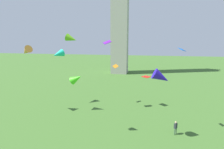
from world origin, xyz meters
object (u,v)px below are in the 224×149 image
object	(u,v)px
kite_flying_7	(76,79)
kite_flying_8	(58,54)
kite_flying_0	(107,42)
kite_flying_6	(26,51)
kite_flying_1	(182,49)
kite_flying_5	(116,66)
kite_flying_10	(146,77)
kite_flying_3	(161,77)
kite_flying_4	(72,39)
person_0	(176,127)

from	to	relation	value
kite_flying_7	kite_flying_8	world-z (taller)	kite_flying_8
kite_flying_0	kite_flying_7	xyz separation A→B (m)	(-4.42, -1.56, -5.39)
kite_flying_6	kite_flying_8	xyz separation A→B (m)	(2.86, 4.04, -0.73)
kite_flying_7	kite_flying_8	xyz separation A→B (m)	(-3.96, 2.38, 3.41)
kite_flying_1	kite_flying_5	size ratio (longest dim) A/B	0.97
kite_flying_0	kite_flying_10	world-z (taller)	kite_flying_0
kite_flying_0	kite_flying_5	size ratio (longest dim) A/B	1.32
kite_flying_5	kite_flying_7	world-z (taller)	kite_flying_5
kite_flying_3	kite_flying_10	size ratio (longest dim) A/B	1.39
kite_flying_1	kite_flying_3	distance (m)	4.47
kite_flying_1	kite_flying_4	size ratio (longest dim) A/B	0.74
kite_flying_0	person_0	bearing A→B (deg)	-62.25
kite_flying_7	kite_flying_10	distance (m)	11.02
kite_flying_3	kite_flying_10	distance (m)	10.26
kite_flying_7	kite_flying_10	world-z (taller)	kite_flying_7
kite_flying_6	kite_flying_7	bearing A→B (deg)	130.44
kite_flying_6	kite_flying_8	size ratio (longest dim) A/B	0.97
kite_flying_7	kite_flying_3	bearing A→B (deg)	-111.09
kite_flying_6	kite_flying_10	world-z (taller)	kite_flying_6
kite_flying_4	kite_flying_1	bearing A→B (deg)	-69.75
kite_flying_1	kite_flying_8	bearing A→B (deg)	-137.18
kite_flying_1	kite_flying_8	world-z (taller)	kite_flying_1
kite_flying_6	kite_flying_7	world-z (taller)	kite_flying_6
kite_flying_1	kite_flying_4	distance (m)	12.35
kite_flying_1	kite_flying_4	world-z (taller)	kite_flying_4
person_0	kite_flying_3	world-z (taller)	kite_flying_3
kite_flying_4	kite_flying_5	xyz separation A→B (m)	(2.82, 11.44, -4.54)
kite_flying_5	kite_flying_6	xyz separation A→B (m)	(-12.05, -6.03, 2.76)
person_0	kite_flying_4	xyz separation A→B (m)	(-11.43, -2.17, 10.07)
kite_flying_5	kite_flying_10	size ratio (longest dim) A/B	0.67
kite_flying_6	kite_flying_0	bearing A→B (deg)	132.76
kite_flying_5	kite_flying_3	bearing A→B (deg)	-114.26
kite_flying_4	kite_flying_5	distance (m)	12.62
kite_flying_6	kite_flying_10	bearing A→B (deg)	134.55
kite_flying_10	kite_flying_1	bearing A→B (deg)	-17.12
kite_flying_1	kite_flying_3	bearing A→B (deg)	-70.85
person_0	kite_flying_0	distance (m)	14.89
kite_flying_7	kite_flying_4	bearing A→B (deg)	-154.97
kite_flying_8	kite_flying_10	xyz separation A→B (m)	(14.29, 1.46, -3.51)
kite_flying_0	kite_flying_5	xyz separation A→B (m)	(0.82, 2.81, -4.01)
kite_flying_4	kite_flying_8	world-z (taller)	kite_flying_4
kite_flying_0	kite_flying_3	size ratio (longest dim) A/B	0.63
person_0	kite_flying_1	xyz separation A→B (m)	(0.33, 1.43, 8.86)
kite_flying_10	kite_flying_4	bearing A→B (deg)	-80.83
kite_flying_5	kite_flying_8	distance (m)	9.63
kite_flying_4	kite_flying_7	distance (m)	9.53
person_0	kite_flying_7	world-z (taller)	kite_flying_7
kite_flying_1	kite_flying_10	world-z (taller)	kite_flying_1
person_0	kite_flying_7	xyz separation A→B (m)	(-13.85, 4.90, 4.15)
kite_flying_1	kite_flying_10	bearing A→B (deg)	178.48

